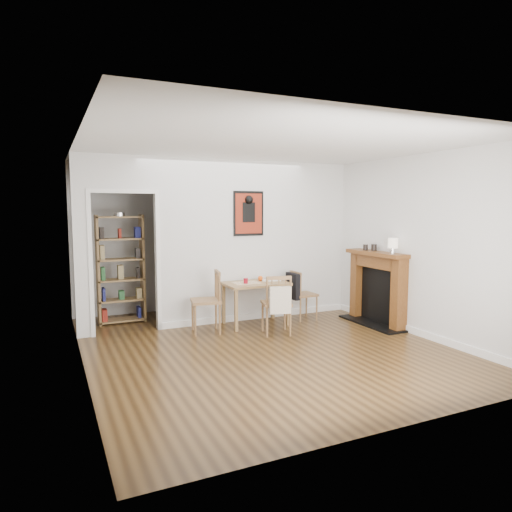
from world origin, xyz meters
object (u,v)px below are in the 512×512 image
chair_front (276,304)px  orange_fruit (260,278)px  red_glass (246,281)px  mantel_lamp (393,244)px  ceramic_jar_b (365,247)px  fireplace (378,286)px  chair_left (206,302)px  bookshelf (121,270)px  notebook (271,280)px  chair_right (303,294)px  ceramic_jar_a (374,247)px  dining_table (256,288)px

chair_front → orange_fruit: (0.10, 0.75, 0.26)m
red_glass → mantel_lamp: mantel_lamp is taller
orange_fruit → mantel_lamp: (1.58, -1.28, 0.59)m
red_glass → ceramic_jar_b: size_ratio=0.91×
fireplace → ceramic_jar_b: size_ratio=13.06×
chair_left → ceramic_jar_b: 2.71m
bookshelf → mantel_lamp: size_ratio=7.41×
red_glass → orange_fruit: size_ratio=1.11×
chair_front → red_glass: chair_front is taller
chair_left → notebook: (1.17, 0.19, 0.22)m
red_glass → orange_fruit: (0.33, 0.18, -0.00)m
red_glass → notebook: size_ratio=0.30×
notebook → ceramic_jar_b: size_ratio=3.01×
mantel_lamp → chair_left: bearing=158.1°
bookshelf → notebook: size_ratio=6.01×
chair_right → ceramic_jar_a: size_ratio=7.61×
fireplace → orange_fruit: (-1.64, 0.89, 0.10)m
red_glass → ceramic_jar_a: bearing=-17.0°
notebook → chair_left: bearing=-170.9°
chair_left → orange_fruit: bearing=13.2°
notebook → ceramic_jar_a: size_ratio=2.70×
bookshelf → fireplace: bookshelf is taller
notebook → ceramic_jar_b: 1.62m
notebook → orange_fruit: bearing=163.9°
chair_front → red_glass: (-0.24, 0.57, 0.27)m
ceramic_jar_a → fireplace: bearing=-90.4°
chair_left → chair_right: (1.71, 0.09, -0.04)m
fireplace → ceramic_jar_b: ceramic_jar_b is taller
chair_right → bookshelf: size_ratio=0.47×
notebook → ceramic_jar_b: bearing=-23.4°
chair_front → orange_fruit: bearing=82.7°
fireplace → chair_right: bearing=141.3°
chair_left → ceramic_jar_a: ceramic_jar_a is taller
ceramic_jar_a → ceramic_jar_b: size_ratio=1.12×
chair_front → notebook: chair_front is taller
bookshelf → ceramic_jar_b: 3.96m
dining_table → chair_front: 0.64m
bookshelf → ceramic_jar_b: bearing=-23.6°
orange_fruit → fireplace: bearing=-28.7°
orange_fruit → ceramic_jar_a: 1.88m
dining_table → red_glass: 0.23m
chair_left → fireplace: 2.73m
chair_left → ceramic_jar_a: size_ratio=8.65×
chair_right → bookshelf: 2.98m
notebook → mantel_lamp: size_ratio=1.23×
red_glass → notebook: (0.50, 0.13, -0.04)m
red_glass → orange_fruit: bearing=27.7°
mantel_lamp → ceramic_jar_a: bearing=83.4°
chair_left → ceramic_jar_b: (2.57, -0.42, 0.75)m
red_glass → mantel_lamp: (1.91, -1.10, 0.59)m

